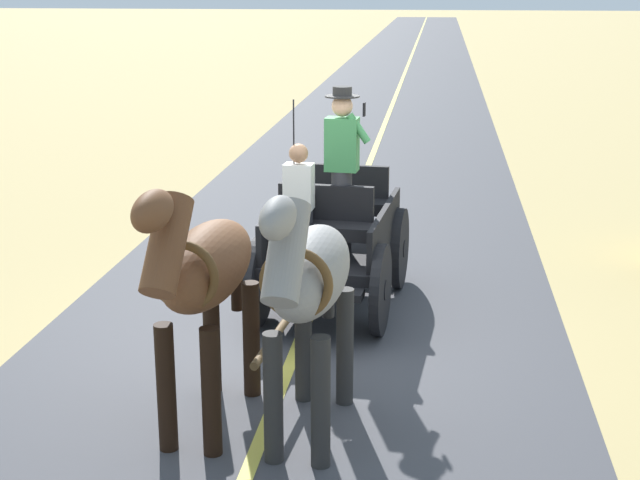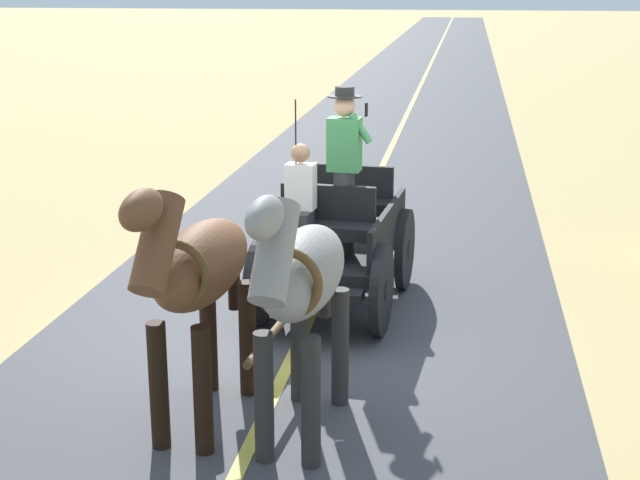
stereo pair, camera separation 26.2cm
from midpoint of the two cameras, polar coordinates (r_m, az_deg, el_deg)
name	(u,v)px [view 1 (the left image)]	position (r m, az deg, el deg)	size (l,w,h in m)	color
ground_plane	(302,334)	(9.63, -1.88, -5.84)	(200.00, 200.00, 0.00)	tan
road_surface	(302,334)	(9.63, -1.88, -5.82)	(5.47, 160.00, 0.01)	#424247
road_centre_stripe	(302,333)	(9.63, -1.88, -5.79)	(0.12, 160.00, 0.00)	#DBCC4C
horse_drawn_carriage	(332,237)	(10.14, 0.04, 0.17)	(1.61, 4.52, 2.50)	black
horse_near_side	(308,281)	(7.08, -1.80, -2.58)	(0.66, 2.13, 2.21)	gray
horse_off_side	(204,274)	(7.32, -8.25, -2.11)	(0.69, 2.14, 2.21)	brown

